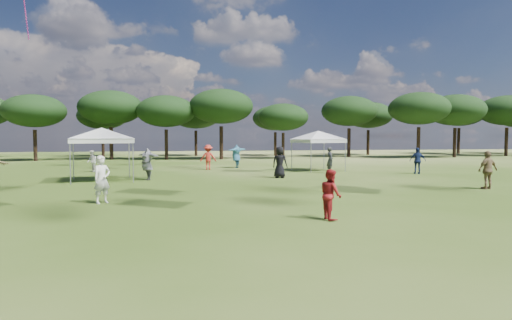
% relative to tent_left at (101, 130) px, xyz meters
% --- Properties ---
extents(tree_line, '(108.78, 17.63, 7.77)m').
position_rel_tent_left_xyz_m(tree_line, '(7.80, 24.32, 2.57)').
color(tree_line, black).
rests_on(tree_line, ground).
extents(tent_left, '(6.57, 6.57, 3.28)m').
position_rel_tent_left_xyz_m(tent_left, '(0.00, 0.00, 0.00)').
color(tent_left, gray).
rests_on(tent_left, ground).
extents(tent_right, '(5.85, 5.85, 3.18)m').
position_rel_tent_left_xyz_m(tent_right, '(14.11, 4.60, -0.10)').
color(tent_right, gray).
rests_on(tent_right, ground).
extents(festival_crowd, '(28.61, 22.65, 1.89)m').
position_rel_tent_left_xyz_m(festival_crowd, '(4.56, 0.40, -1.96)').
color(festival_crowd, silver).
rests_on(festival_crowd, ground).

